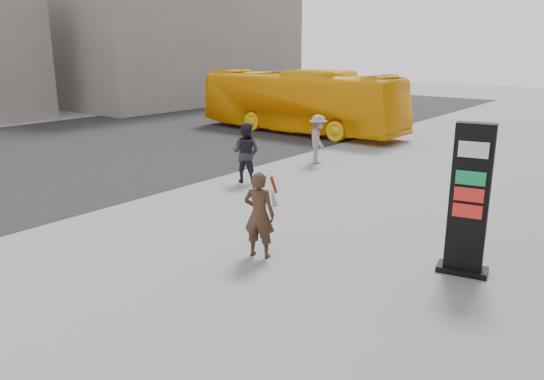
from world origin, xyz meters
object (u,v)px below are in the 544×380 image
Objects in this scene: info_pylon at (469,200)px; pedestrian_a at (246,153)px; bus at (300,101)px; woman at (259,214)px; pedestrian_b at (318,139)px.

pedestrian_a is (-7.57, 2.64, -0.48)m from info_pylon.
bus is 5.75× the size of pedestrian_a.
info_pylon reaches higher than woman.
info_pylon is 1.60× the size of woman.
bus reaches higher than pedestrian_a.
pedestrian_a is (-4.09, 4.34, 0.03)m from woman.
woman is 15.65m from bus.
pedestrian_a is 3.62m from pedestrian_b.
woman is 0.95× the size of pedestrian_a.
info_pylon is at bearing -178.41° from pedestrian_b.
pedestrian_a is 1.07× the size of pedestrian_b.
pedestrian_a is at bearing -153.16° from bus.
info_pylon is 1.63× the size of pedestrian_b.
pedestrian_b is at bearing -82.13° from woman.
info_pylon is 8.03m from pedestrian_a.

